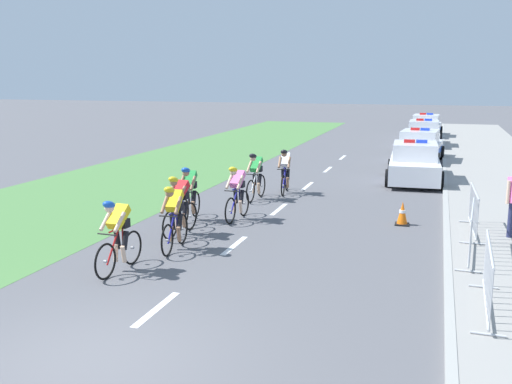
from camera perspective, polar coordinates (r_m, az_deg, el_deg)
The scene contains 20 objects.
ground_plane at distance 8.77m, azimuth -15.56°, elevation -15.53°, with size 160.00×160.00×0.00m, color #56565B.
sidewalk_slab at distance 21.01m, azimuth 23.54°, elevation -0.27°, with size 4.27×60.00×0.12m, color gray.
kerb_edge at distance 20.88m, azimuth 17.94°, elevation 0.07°, with size 0.16×60.00×0.13m, color #9E9E99.
grass_verge at distance 23.66m, azimuth -11.02°, elevation 1.51°, with size 7.00×60.00×0.01m, color #4C7F42.
lane_markings_centre at distance 17.47m, azimuth 2.25°, elevation -1.69°, with size 0.14×25.60×0.01m.
cyclist_lead at distance 12.06m, azimuth -13.30°, elevation -4.02°, with size 0.42×1.72×1.56m.
cyclist_second at distance 13.34m, azimuth -7.97°, elevation -2.38°, with size 0.45×1.72×1.56m.
cyclist_third at distance 14.60m, azimuth -7.46°, elevation -1.18°, with size 0.44×1.72×1.56m.
cyclist_fourth at distance 16.00m, azimuth -6.50°, elevation -0.08°, with size 0.44×1.72×1.56m.
cyclist_fifth at distance 16.01m, azimuth -1.86°, elevation -0.00°, with size 0.43×1.72×1.56m.
cyclist_sixth at distance 18.69m, azimuth -0.02°, elevation 1.62°, with size 0.43×1.72×1.56m.
cyclist_seventh at distance 19.72m, azimuth 2.84°, elevation 2.10°, with size 0.45×1.72×1.56m.
police_car_nearest at distance 22.76m, azimuth 15.16°, elevation 2.67°, with size 2.16×4.48×1.59m.
police_car_second at distance 28.11m, azimuth 15.62°, elevation 4.19°, with size 2.26×4.52×1.59m.
police_car_third at distance 34.39m, azimuth 15.98°, elevation 5.37°, with size 2.02×4.41×1.59m.
police_car_furthest at distance 39.87m, azimuth 16.20°, elevation 6.10°, with size 2.12×4.46×1.59m.
crowd_barrier_front at distance 10.35m, azimuth 21.63°, elevation -7.87°, with size 0.57×2.32×1.07m.
crowd_barrier_middle at distance 13.18m, azimuth 20.21°, elevation -3.76°, with size 0.65×2.32×1.07m.
crowd_barrier_rear at distance 15.24m, azimuth 20.40°, elevation -1.82°, with size 0.55×2.32×1.07m.
traffic_cone_near at distance 16.05m, azimuth 14.06°, elevation -2.04°, with size 0.36×0.36×0.64m.
Camera 1 is at (4.40, -6.52, 3.88)m, focal length 41.10 mm.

